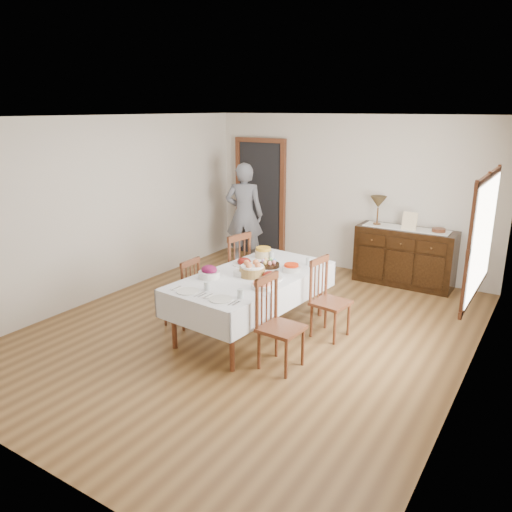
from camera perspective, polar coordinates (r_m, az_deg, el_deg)
The scene contains 26 objects.
ground at distance 6.38m, azimuth -0.48°, elevation -8.43°, with size 6.00×6.00×0.00m, color brown.
room_shell at distance 6.30m, azimuth 0.45°, elevation 6.95°, with size 5.02×6.02×2.65m.
dining_table at distance 6.11m, azimuth -0.41°, elevation -2.91°, with size 1.29×2.26×0.75m.
chair_left_near at distance 6.41m, azimuth -8.26°, elevation -4.05°, with size 0.37×0.37×0.90m.
chair_left_far at distance 6.95m, azimuth -2.70°, elevation -1.51°, with size 0.52×0.52×1.06m.
chair_right_near at distance 5.34m, azimuth 2.44°, elevation -7.56°, with size 0.44×0.44×1.01m.
chair_right_far at distance 6.12m, azimuth 8.15°, elevation -4.72°, with size 0.45×0.45×0.97m.
sideboard at distance 8.16m, azimuth 16.62°, elevation -0.07°, with size 1.51×0.55×0.90m.
person at distance 8.72m, azimuth -1.36°, elevation 5.14°, with size 0.60×0.39×1.93m, color slate.
bread_basket at distance 6.00m, azimuth -0.44°, elevation -1.61°, with size 0.31×0.31×0.19m.
egg_basket at distance 6.36m, azimuth 1.50°, elevation -0.94°, with size 0.27×0.27×0.10m.
ham_platter_a at distance 6.44m, azimuth -1.37°, elevation -0.75°, with size 0.30×0.30×0.11m.
ham_platter_b at distance 5.91m, azimuth 1.64°, elevation -2.36°, with size 0.29×0.29×0.11m.
beet_bowl at distance 5.97m, azimuth -5.37°, elevation -1.89°, with size 0.26×0.26×0.15m.
carrot_bowl at distance 6.20m, azimuth 4.07°, elevation -1.36°, with size 0.23×0.23×0.09m.
pineapple_bowl at distance 6.75m, azimuth 0.84°, elevation 0.39°, with size 0.23×0.23×0.14m.
casserole_dish at distance 5.62m, azimuth 0.68°, elevation -3.37°, with size 0.25×0.25×0.07m.
butter_dish at distance 6.00m, azimuth -1.83°, elevation -2.03°, with size 0.15×0.10×0.07m.
setting_left at distance 5.57m, azimuth -7.11°, elevation -3.81°, with size 0.43×0.31×0.10m.
setting_right at distance 5.31m, azimuth -3.35°, elevation -4.73°, with size 0.43×0.31×0.10m.
glass_far_a at distance 6.67m, azimuth 1.81°, elevation 0.07°, with size 0.06×0.06×0.11m.
glass_far_b at distance 6.45m, azimuth 6.02°, elevation -0.62°, with size 0.06×0.06×0.10m.
runner at distance 8.05m, azimuth 16.79°, elevation 3.06°, with size 1.30×0.35×0.01m.
table_lamp at distance 8.11m, azimuth 13.81°, elevation 5.92°, with size 0.26×0.26×0.46m.
picture_frame at distance 7.92m, azimuth 17.15°, elevation 3.82°, with size 0.22×0.08×0.28m.
deco_bowl at distance 7.95m, azimuth 20.15°, elevation 2.76°, with size 0.20×0.20×0.06m.
Camera 1 is at (3.13, -4.86, 2.70)m, focal length 35.00 mm.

